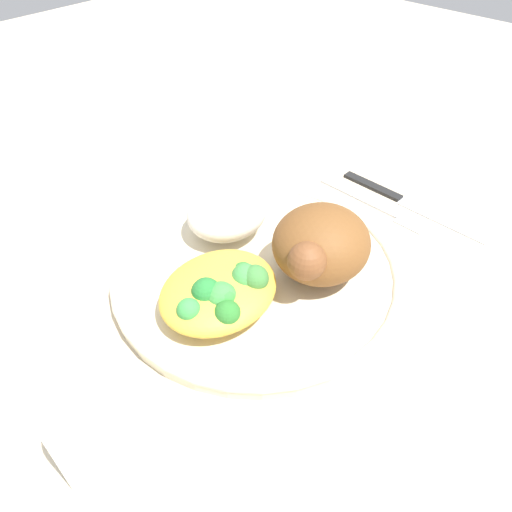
{
  "coord_description": "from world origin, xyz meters",
  "views": [
    {
      "loc": [
        0.25,
        0.23,
        0.34
      ],
      "look_at": [
        0.0,
        0.0,
        0.03
      ],
      "focal_mm": 33.32,
      "sensor_mm": 36.0,
      "label": 1
    }
  ],
  "objects_px": {
    "mac_cheese_with_broccoli": "(221,291)",
    "knife": "(400,198)",
    "roasted_chicken": "(320,245)",
    "fork": "(378,206)",
    "rice_pile": "(227,212)",
    "water_glass": "(99,434)",
    "plate": "(256,269)"
  },
  "relations": [
    {
      "from": "mac_cheese_with_broccoli",
      "to": "knife",
      "type": "distance_m",
      "value": 0.28
    },
    {
      "from": "roasted_chicken",
      "to": "fork",
      "type": "xyz_separation_m",
      "value": [
        -0.15,
        -0.02,
        -0.05
      ]
    },
    {
      "from": "roasted_chicken",
      "to": "rice_pile",
      "type": "relative_size",
      "value": 1.19
    },
    {
      "from": "mac_cheese_with_broccoli",
      "to": "water_glass",
      "type": "xyz_separation_m",
      "value": [
        0.15,
        0.04,
        0.0
      ]
    },
    {
      "from": "rice_pile",
      "to": "water_glass",
      "type": "height_order",
      "value": "water_glass"
    },
    {
      "from": "mac_cheese_with_broccoli",
      "to": "rice_pile",
      "type": "bearing_deg",
      "value": -137.48
    },
    {
      "from": "rice_pile",
      "to": "knife",
      "type": "xyz_separation_m",
      "value": [
        -0.2,
        0.1,
        -0.04
      ]
    },
    {
      "from": "knife",
      "to": "mac_cheese_with_broccoli",
      "type": "bearing_deg",
      "value": -5.08
    },
    {
      "from": "knife",
      "to": "fork",
      "type": "bearing_deg",
      "value": -18.44
    },
    {
      "from": "plate",
      "to": "fork",
      "type": "height_order",
      "value": "plate"
    },
    {
      "from": "plate",
      "to": "knife",
      "type": "distance_m",
      "value": 0.22
    },
    {
      "from": "roasted_chicken",
      "to": "mac_cheese_with_broccoli",
      "type": "distance_m",
      "value": 0.1
    },
    {
      "from": "knife",
      "to": "water_glass",
      "type": "relative_size",
      "value": 2.45
    },
    {
      "from": "water_glass",
      "to": "rice_pile",
      "type": "bearing_deg",
      "value": -154.15
    },
    {
      "from": "plate",
      "to": "water_glass",
      "type": "relative_size",
      "value": 3.67
    },
    {
      "from": "plate",
      "to": "knife",
      "type": "bearing_deg",
      "value": 169.84
    },
    {
      "from": "rice_pile",
      "to": "mac_cheese_with_broccoli",
      "type": "height_order",
      "value": "rice_pile"
    },
    {
      "from": "plate",
      "to": "roasted_chicken",
      "type": "xyz_separation_m",
      "value": [
        -0.03,
        0.05,
        0.04
      ]
    },
    {
      "from": "plate",
      "to": "rice_pile",
      "type": "xyz_separation_m",
      "value": [
        -0.02,
        -0.06,
        0.03
      ]
    },
    {
      "from": "mac_cheese_with_broccoli",
      "to": "fork",
      "type": "distance_m",
      "value": 0.25
    },
    {
      "from": "fork",
      "to": "water_glass",
      "type": "height_order",
      "value": "water_glass"
    },
    {
      "from": "plate",
      "to": "roasted_chicken",
      "type": "relative_size",
      "value": 2.75
    },
    {
      "from": "rice_pile",
      "to": "mac_cheese_with_broccoli",
      "type": "xyz_separation_m",
      "value": [
        0.08,
        0.07,
        -0.01
      ]
    },
    {
      "from": "roasted_chicken",
      "to": "mac_cheese_with_broccoli",
      "type": "relative_size",
      "value": 0.92
    },
    {
      "from": "knife",
      "to": "water_glass",
      "type": "height_order",
      "value": "water_glass"
    },
    {
      "from": "roasted_chicken",
      "to": "fork",
      "type": "distance_m",
      "value": 0.16
    },
    {
      "from": "roasted_chicken",
      "to": "mac_cheese_with_broccoli",
      "type": "xyz_separation_m",
      "value": [
        0.09,
        -0.04,
        -0.02
      ]
    },
    {
      "from": "mac_cheese_with_broccoli",
      "to": "water_glass",
      "type": "height_order",
      "value": "water_glass"
    },
    {
      "from": "roasted_chicken",
      "to": "fork",
      "type": "bearing_deg",
      "value": -171.31
    },
    {
      "from": "fork",
      "to": "water_glass",
      "type": "relative_size",
      "value": 1.83
    },
    {
      "from": "plate",
      "to": "water_glass",
      "type": "distance_m",
      "value": 0.22
    },
    {
      "from": "fork",
      "to": "knife",
      "type": "distance_m",
      "value": 0.03
    }
  ]
}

